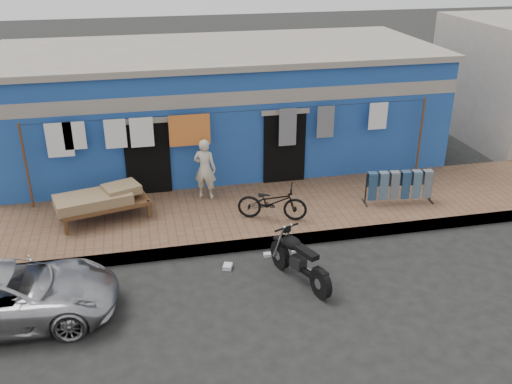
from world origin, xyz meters
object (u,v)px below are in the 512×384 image
motorcycle (300,259)px  charpoy (104,205)px  seated_person (205,169)px  car (8,294)px  bicycle (272,198)px  jeans_rack (399,186)px

motorcycle → charpoy: (-3.75, 3.08, 0.09)m
motorcycle → seated_person: bearing=87.1°
seated_person → charpoy: size_ratio=0.67×
car → seated_person: size_ratio=2.52×
charpoy → motorcycle: bearing=-39.5°
seated_person → bicycle: 2.01m
motorcycle → jeans_rack: jeans_rack is taller
car → seated_person: bearing=-44.6°
motorcycle → bicycle: bearing=67.5°
jeans_rack → bicycle: bearing=-176.6°
car → seated_person: 5.56m
car → bicycle: bicycle is taller
bicycle → charpoy: bearing=97.8°
seated_person → jeans_rack: (4.55, -1.28, -0.35)m
car → motorcycle: (5.31, 0.08, -0.03)m
motorcycle → charpoy: motorcycle is taller
seated_person → charpoy: (-2.43, -0.67, -0.41)m
jeans_rack → seated_person: bearing=164.2°
charpoy → jeans_rack: jeans_rack is taller
car → bicycle: bearing=-64.6°
bicycle → seated_person: bearing=61.9°
seated_person → motorcycle: bearing=133.9°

